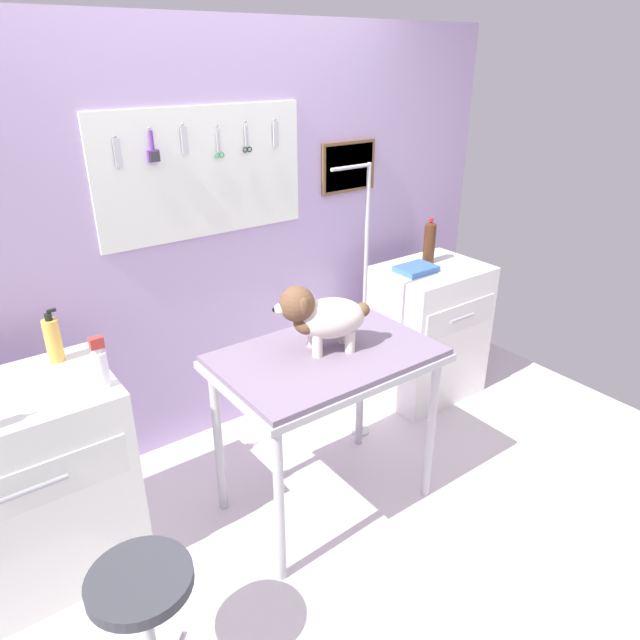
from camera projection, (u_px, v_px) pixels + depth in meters
name	position (u px, v px, depth m)	size (l,w,h in m)	color
ground	(357.00, 545.00, 2.77)	(4.40, 4.00, 0.04)	silver
rear_wall_panel	(216.00, 243.00, 3.21)	(4.00, 0.11, 2.30)	#B8A0CF
grooming_table	(327.00, 369.00, 2.69)	(1.02, 0.67, 0.87)	#B7B7BC
grooming_arm	(363.00, 320.00, 3.24)	(0.30, 0.11, 1.62)	#B7B7BC
dog	(321.00, 316.00, 2.61)	(0.44, 0.31, 0.33)	silver
counter_left	(28.00, 487.00, 2.44)	(0.80, 0.58, 0.91)	white
cabinet_right	(427.00, 331.00, 3.82)	(0.68, 0.54, 0.90)	white
stool	(143.00, 597.00, 1.94)	(0.35, 0.35, 0.56)	#9E9EA3
spray_bottle_short	(101.00, 366.00, 2.28)	(0.06, 0.06, 0.22)	white
detangler_spray	(53.00, 340.00, 2.47)	(0.07, 0.07, 0.24)	gold
soda_bottle	(429.00, 242.00, 3.66)	(0.07, 0.07, 0.29)	#492814
supply_tray	(416.00, 269.00, 3.56)	(0.24, 0.18, 0.04)	#3D6BB7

